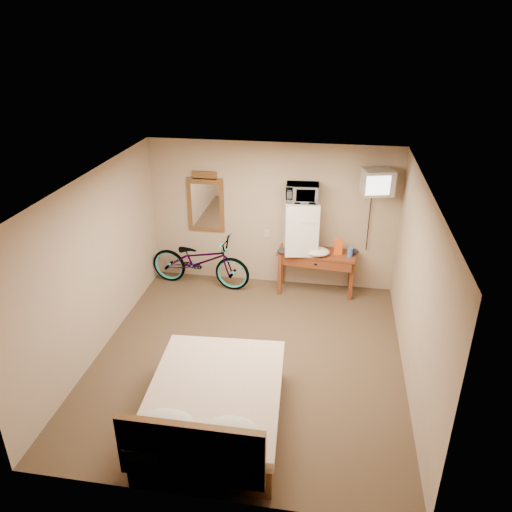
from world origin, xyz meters
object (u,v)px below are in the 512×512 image
Objects in this scene: crt_television at (378,182)px; wall_mirror at (206,203)px; bed at (214,408)px; microwave at (302,193)px; mini_fridge at (301,227)px; desk at (316,259)px; blue_cup at (350,252)px; bicycle at (200,261)px.

wall_mirror is (-2.80, 0.25, -0.58)m from crt_television.
bed is at bearing -74.92° from wall_mirror.
bed is (-0.68, -3.41, -1.47)m from microwave.
wall_mirror is (-1.66, 0.24, -0.35)m from microwave.
mini_fridge is 0.43× the size of bed.
crt_television reaches higher than microwave.
wall_mirror is at bearing 172.05° from desk.
mini_fridge is 3.59m from bed.
mini_fridge is 1.41m from crt_television.
wall_mirror is at bearing 172.31° from blue_cup.
bicycle is (-2.00, -0.05, -0.15)m from desk.
wall_mirror is 0.52× the size of bed.
crt_television is at bearing 61.83° from bed.
microwave is at bearing -81.09° from bicycle.
crt_television reaches higher than mini_fridge.
blue_cup is 3.68m from bed.
mini_fridge is 1.43× the size of crt_television.
crt_television is (0.86, 0.02, 1.38)m from desk.
bed is at bearing -114.30° from blue_cup.
microwave is 0.84× the size of crt_television.
bed is (-0.96, -3.38, -0.33)m from desk.
microwave is 0.25× the size of bed.
desk is at bearing -7.95° from wall_mirror.
mini_fridge is 5.67× the size of blue_cup.
microwave is 1.17m from crt_television.
blue_cup is 2.57m from bicycle.
bicycle is at bearing -178.51° from desk.
microwave is (0.00, 0.00, 0.58)m from mini_fridge.
crt_television is 0.58× the size of wall_mirror.
mini_fridge is 0.90m from blue_cup.
wall_mirror is (-1.94, 0.27, 0.80)m from desk.
bicycle is at bearing 107.43° from bed.
crt_television is 4.22m from bed.
wall_mirror is at bearing -4.59° from bicycle.
blue_cup is at bearing 65.70° from bed.
bed is at bearing -105.82° from desk.
microwave reaches higher than mini_fridge.
microwave is 0.48× the size of wall_mirror.
bicycle is 3.49m from bed.
wall_mirror is (-1.66, 0.24, 0.23)m from mini_fridge.
bicycle is at bearing 179.39° from microwave.
wall_mirror reaches higher than bicycle.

